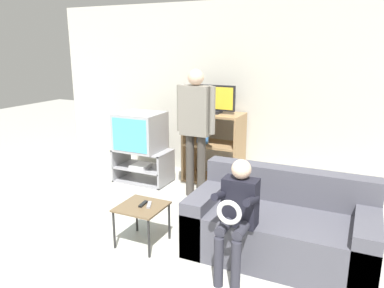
{
  "coord_description": "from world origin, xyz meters",
  "views": [
    {
      "loc": [
        1.66,
        -1.73,
        1.96
      ],
      "look_at": [
        -0.06,
        1.94,
        0.9
      ],
      "focal_mm": 35.0,
      "sensor_mm": 36.0,
      "label": 1
    }
  ],
  "objects": [
    {
      "name": "person_standing_adult",
      "position": [
        -0.31,
        2.57,
        1.03
      ],
      "size": [
        0.53,
        0.2,
        1.69
      ],
      "color": "#3D3833",
      "rests_on": "ground_plane"
    },
    {
      "name": "remote_control_white",
      "position": [
        -0.2,
        1.23,
        0.42
      ],
      "size": [
        0.09,
        0.15,
        0.02
      ],
      "primitive_type": "cube",
      "rotation": [
        0.0,
        0.0,
        0.44
      ],
      "color": "gray",
      "rests_on": "snack_table"
    },
    {
      "name": "remote_control_black",
      "position": [
        -0.27,
        1.22,
        0.42
      ],
      "size": [
        0.05,
        0.15,
        0.02
      ],
      "primitive_type": "cube",
      "rotation": [
        0.0,
        0.0,
        0.1
      ],
      "color": "black",
      "rests_on": "snack_table"
    },
    {
      "name": "media_shelf",
      "position": [
        -0.32,
        3.23,
        0.52
      ],
      "size": [
        0.83,
        0.51,
        1.03
      ],
      "color": "#9E7A51",
      "rests_on": "ground_plane"
    },
    {
      "name": "tv_stand",
      "position": [
        -1.25,
        2.75,
        0.24
      ],
      "size": [
        0.82,
        0.48,
        0.49
      ],
      "color": "#939399",
      "rests_on": "ground_plane"
    },
    {
      "name": "television_main",
      "position": [
        -1.28,
        2.75,
        0.76
      ],
      "size": [
        0.64,
        0.57,
        0.55
      ],
      "color": "#9E9EA3",
      "rests_on": "tv_stand"
    },
    {
      "name": "couch",
      "position": [
        1.04,
        1.58,
        0.28
      ],
      "size": [
        1.7,
        0.87,
        0.79
      ],
      "color": "#4C4C56",
      "rests_on": "ground_plane"
    },
    {
      "name": "snack_table",
      "position": [
        -0.27,
        1.19,
        0.36
      ],
      "size": [
        0.45,
        0.45,
        0.41
      ],
      "color": "brown",
      "rests_on": "ground_plane"
    },
    {
      "name": "television_flat",
      "position": [
        -0.34,
        3.23,
        1.22
      ],
      "size": [
        0.66,
        0.2,
        0.4
      ],
      "color": "black",
      "rests_on": "media_shelf"
    },
    {
      "name": "wall_back",
      "position": [
        0.0,
        3.55,
        1.3
      ],
      "size": [
        6.4,
        0.06,
        2.6
      ],
      "color": "beige",
      "rests_on": "ground_plane"
    },
    {
      "name": "person_seated_child",
      "position": [
        0.76,
        1.09,
        0.62
      ],
      "size": [
        0.33,
        0.43,
        1.04
      ],
      "color": "#2D2D38",
      "rests_on": "ground_plane"
    }
  ]
}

